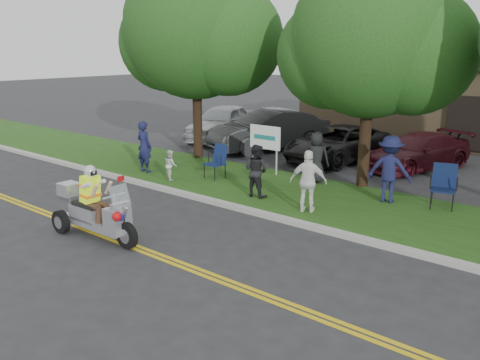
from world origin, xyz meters
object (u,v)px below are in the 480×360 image
Objects in this scene: parked_car_far_left at (222,122)px; parked_car_left at (269,130)px; spectator_adult_right at (308,181)px; trike_scooter at (94,212)px; spectator_adult_left at (144,147)px; parked_car_right at (418,152)px; lawn_chair_a at (218,159)px; lawn_chair_b at (444,183)px; spectator_adult_mid at (256,171)px; parked_car_mid at (338,144)px.

parked_car_far_left is 0.94× the size of parked_car_left.
parked_car_far_left is at bearing -60.48° from spectator_adult_right.
spectator_adult_left reaches higher than trike_scooter.
spectator_adult_right reaches higher than parked_car_right.
lawn_chair_a is 0.25× the size of parked_car_right.
lawn_chair_b is at bearing 17.82° from lawn_chair_a.
spectator_adult_mid reaches higher than parked_car_right.
spectator_adult_left is at bearing -74.91° from parked_car_left.
parked_car_far_left is at bearing -177.66° from parked_car_mid.
spectator_adult_right is at bearing -52.76° from parked_car_far_left.
parked_car_right is (0.22, 7.11, -0.29)m from spectator_adult_right.
parked_car_mid is at bearing -21.09° from parked_car_far_left.
spectator_adult_right is 0.34× the size of parked_car_far_left.
trike_scooter is 0.54× the size of parked_car_far_left.
lawn_chair_b is 0.72× the size of spectator_adult_right.
spectator_adult_mid is 7.47m from parked_car_left.
spectator_adult_mid is 0.29× the size of parked_car_left.
lawn_chair_b is 0.24× the size of parked_car_far_left.
parked_car_mid is (4.11, 6.25, -0.31)m from spectator_adult_left.
trike_scooter is at bearing -83.83° from parked_car_mid.
trike_scooter reaches higher than parked_car_left.
lawn_chair_b is at bearing -2.03° from parked_car_left.
lawn_chair_b reaches higher than parked_car_right.
parked_car_far_left is (-11.89, 4.33, 0.06)m from lawn_chair_b.
spectator_adult_left reaches higher than parked_car_right.
trike_scooter reaches higher than parked_car_far_left.
trike_scooter is at bearing 73.64° from spectator_adult_mid.
spectator_adult_left is (-9.39, -2.55, 0.22)m from lawn_chair_b.
spectator_adult_right reaches higher than parked_car_far_left.
spectator_adult_mid reaches higher than lawn_chair_a.
trike_scooter is 6.05m from spectator_adult_left.
spectator_adult_left is 0.36× the size of parked_car_mid.
spectator_adult_left reaches higher than spectator_adult_mid.
trike_scooter is at bearing -77.08° from parked_car_far_left.
spectator_adult_mid is at bearing -16.18° from lawn_chair_a.
trike_scooter reaches higher than lawn_chair_b.
spectator_adult_right is 0.32× the size of parked_car_left.
parked_car_right is at bearing -111.53° from spectator_adult_mid.
parked_car_left reaches higher than lawn_chair_b.
lawn_chair_b is 9.73m from spectator_adult_left.
spectator_adult_right reaches higher than trike_scooter.
lawn_chair_b is (6.88, 1.55, 0.04)m from lawn_chair_a.
spectator_adult_mid is 0.31× the size of parked_car_far_left.
parked_car_far_left is (-2.51, 6.88, -0.16)m from spectator_adult_left.
parked_car_mid is (3.40, -0.08, -0.18)m from parked_car_left.
parked_car_right reaches higher than lawn_chair_a.
spectator_adult_mid is 0.93× the size of spectator_adult_right.
spectator_adult_mid is at bearing -75.37° from parked_car_mid.
spectator_adult_left is at bearing -24.65° from spectator_adult_right.
parked_car_right is at bearing -135.55° from spectator_adult_left.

